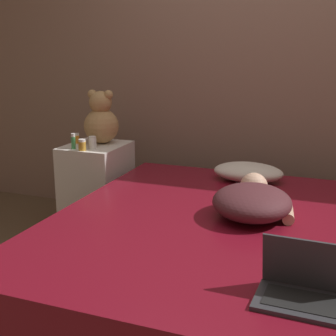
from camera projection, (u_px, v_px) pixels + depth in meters
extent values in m
plane|color=brown|center=(222.00, 308.00, 2.49)|extent=(12.00, 12.00, 0.00)
cube|color=#846656|center=(272.00, 54.00, 3.33)|extent=(8.00, 0.06, 2.60)
cube|color=brown|center=(222.00, 285.00, 2.46)|extent=(1.78, 2.01, 0.27)
cube|color=maroon|center=(224.00, 242.00, 2.40)|extent=(1.74, 1.97, 0.22)
cube|color=silver|center=(97.00, 188.00, 3.47)|extent=(0.41, 0.48, 0.66)
ellipsoid|color=beige|center=(248.00, 172.00, 3.06)|extent=(0.46, 0.29, 0.12)
ellipsoid|color=#4C2328|center=(252.00, 202.00, 2.40)|extent=(0.47, 0.52, 0.17)
sphere|color=#DBAD8E|center=(254.00, 186.00, 2.68)|extent=(0.16, 0.16, 0.16)
cylinder|color=#DBAD8E|center=(288.00, 213.00, 2.40)|extent=(0.09, 0.21, 0.06)
cube|color=#333338|center=(304.00, 303.00, 1.60)|extent=(0.34, 0.22, 0.02)
cube|color=black|center=(304.00, 301.00, 1.60)|extent=(0.28, 0.15, 0.00)
cube|color=#333338|center=(309.00, 264.00, 1.64)|extent=(0.33, 0.06, 0.20)
cube|color=black|center=(309.00, 264.00, 1.64)|extent=(0.29, 0.05, 0.18)
sphere|color=tan|center=(101.00, 126.00, 3.42)|extent=(0.25, 0.25, 0.25)
sphere|color=tan|center=(101.00, 102.00, 3.37)|extent=(0.17, 0.17, 0.17)
sphere|color=tan|center=(92.00, 94.00, 3.38)|extent=(0.07, 0.07, 0.07)
sphere|color=tan|center=(108.00, 95.00, 3.33)|extent=(0.07, 0.07, 0.07)
cylinder|color=orange|center=(77.00, 139.00, 3.43)|extent=(0.04, 0.04, 0.06)
cylinder|color=white|center=(77.00, 134.00, 3.42)|extent=(0.04, 0.04, 0.02)
cylinder|color=gold|center=(82.00, 146.00, 3.20)|extent=(0.05, 0.05, 0.06)
cylinder|color=white|center=(82.00, 140.00, 3.19)|extent=(0.05, 0.05, 0.02)
cylinder|color=#3D8E4C|center=(73.00, 143.00, 3.24)|extent=(0.03, 0.03, 0.09)
cylinder|color=white|center=(73.00, 135.00, 3.23)|extent=(0.03, 0.03, 0.02)
cylinder|color=white|center=(93.00, 144.00, 3.26)|extent=(0.05, 0.05, 0.07)
cylinder|color=white|center=(92.00, 138.00, 3.25)|extent=(0.05, 0.05, 0.02)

